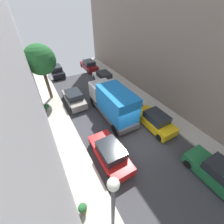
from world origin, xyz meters
name	(u,v)px	position (x,y,z in m)	size (l,w,h in m)	color
ground	(136,143)	(0.00, 0.00, 0.00)	(32.00, 32.00, 0.00)	#38383D
sidewalk_left	(80,170)	(-5.00, 0.00, 0.07)	(2.00, 44.00, 0.15)	#B7B2A8
sidewalk_right	(177,123)	(5.00, 0.00, 0.07)	(2.00, 44.00, 0.15)	#B7B2A8
parked_car_left_2	(110,153)	(-2.70, -0.25, 0.72)	(1.78, 4.20, 1.57)	red
parked_car_left_3	(74,98)	(-2.70, 8.32, 0.72)	(1.78, 4.20, 1.57)	gray
parked_car_left_4	(56,71)	(-2.70, 17.31, 0.72)	(1.78, 4.20, 1.57)	black
parked_car_right_1	(219,174)	(2.70, -5.16, 0.72)	(1.78, 4.20, 1.57)	#1E6638
parked_car_right_2	(155,121)	(2.70, 0.83, 0.72)	(1.78, 4.20, 1.57)	gold
parked_car_right_3	(104,78)	(2.70, 11.40, 0.72)	(1.78, 4.20, 1.57)	white
parked_car_right_4	(89,66)	(2.70, 16.95, 0.72)	(1.78, 4.20, 1.57)	maroon
delivery_truck	(113,102)	(0.00, 4.12, 1.79)	(2.26, 6.60, 3.38)	#4C4C51
street_tree_2	(40,60)	(-4.84, 10.77, 4.69)	(3.15, 3.15, 6.16)	brown
potted_plant_1	(83,208)	(-5.72, -2.55, 0.56)	(0.50, 0.50, 0.75)	brown
potted_plant_3	(47,107)	(-5.71, 8.30, 0.58)	(0.54, 0.54, 0.77)	#B2A899
lamp_post	(113,202)	(-4.60, -3.98, 3.53)	(0.44, 0.44, 5.07)	#333338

